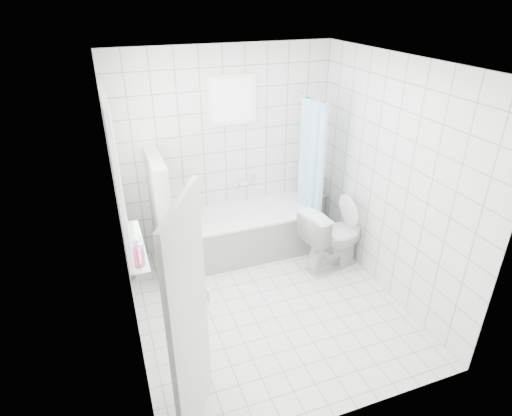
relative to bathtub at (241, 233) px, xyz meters
name	(u,v)px	position (x,y,z in m)	size (l,w,h in m)	color
ground	(268,305)	(-0.07, -1.13, -0.29)	(3.00, 3.00, 0.00)	white
ceiling	(272,62)	(-0.07, -1.13, 2.31)	(3.00, 3.00, 0.00)	white
wall_back	(225,152)	(-0.07, 0.37, 1.01)	(2.80, 0.02, 2.60)	white
wall_front	(351,291)	(-0.07, -2.62, 1.01)	(2.80, 0.02, 2.60)	white
wall_left	(122,225)	(-1.47, -1.13, 1.01)	(0.02, 3.00, 2.60)	white
wall_right	(390,181)	(1.33, -1.13, 1.01)	(0.02, 3.00, 2.60)	white
window_left	(119,180)	(-1.42, -0.83, 1.31)	(0.01, 0.90, 1.40)	white
window_back	(233,101)	(0.03, 0.33, 1.66)	(0.50, 0.01, 0.50)	white
window_sill	(135,248)	(-1.38, -0.83, 0.57)	(0.18, 1.02, 0.08)	white
door	(190,326)	(-1.13, -2.25, 0.71)	(0.04, 0.80, 2.00)	silver
bathtub	(241,233)	(0.00, 0.00, 0.00)	(1.88, 0.77, 0.58)	white
partition_wall	(161,217)	(-1.01, -0.05, 0.46)	(0.15, 0.85, 1.50)	white
tiled_ledge	(308,212)	(1.11, 0.25, -0.02)	(0.40, 0.24, 0.55)	white
toilet	(333,237)	(0.96, -0.70, 0.13)	(0.47, 0.82, 0.84)	white
curtain_rod	(310,97)	(0.88, -0.03, 1.71)	(0.02, 0.02, 0.80)	silver
shower_curtain	(310,171)	(0.88, -0.16, 0.81)	(0.14, 0.48, 1.78)	#53BCF5
tub_faucet	(240,183)	(0.10, 0.33, 0.56)	(0.18, 0.06, 0.06)	silver
sill_bottles	(136,245)	(-1.37, -1.03, 0.72)	(0.18, 0.54, 0.27)	silver
ledge_bottles	(314,187)	(1.15, 0.22, 0.38)	(0.17, 0.17, 0.27)	#178E3A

